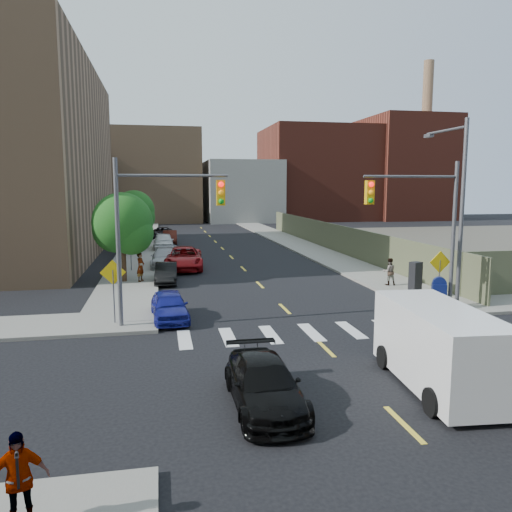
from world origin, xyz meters
name	(u,v)px	position (x,y,z in m)	size (l,w,h in m)	color
ground	(345,367)	(0.00, 0.00, 0.00)	(160.00, 160.00, 0.00)	black
sidewalk_nw	(142,239)	(-7.75, 41.50, 0.07)	(3.50, 73.00, 0.15)	gray
sidewalk_ne	(278,236)	(7.75, 41.50, 0.07)	(3.50, 73.00, 0.15)	gray
fence_north	(333,238)	(9.60, 28.00, 1.25)	(0.12, 44.00, 2.50)	#525B40
gravel_lot	(498,244)	(28.00, 30.00, 0.03)	(36.00, 42.00, 0.06)	#595447
bg_bldg_west	(55,185)	(-22.00, 70.00, 6.00)	(14.00, 18.00, 12.00)	#592319
bg_bldg_midwest	(157,176)	(-6.00, 72.00, 7.50)	(14.00, 16.00, 15.00)	#8C6B4C
bg_bldg_center	(241,191)	(8.00, 70.00, 5.00)	(12.00, 16.00, 10.00)	gray
bg_bldg_east	(316,174)	(22.00, 72.00, 8.00)	(18.00, 18.00, 16.00)	#592319
bg_bldg_fareast	(404,169)	(38.00, 70.00, 9.00)	(14.00, 16.00, 18.00)	#592319
smokestack	(425,141)	(42.00, 70.00, 14.00)	(1.80, 1.80, 28.00)	#8C6B4C
signal_nw	(156,219)	(-5.98, 6.00, 4.53)	(4.59, 0.30, 7.00)	#59595E
signal_ne	(424,216)	(5.98, 6.00, 4.53)	(4.59, 0.30, 7.00)	#59595E
streetlight_ne	(458,200)	(8.20, 6.90, 5.22)	(0.25, 3.70, 9.00)	#59595E
warn_sign_nw	(113,280)	(-7.80, 6.50, 1.99)	(1.06, 0.06, 2.83)	#59595E
warn_sign_ne	(440,268)	(7.20, 6.50, 1.99)	(1.06, 0.06, 2.83)	#59595E
warn_sign_midwest	(131,244)	(-7.80, 20.00, 1.99)	(1.06, 0.06, 2.83)	#59595E
tree_west_near	(123,226)	(-8.00, 16.05, 3.48)	(3.66, 3.64, 5.52)	#332114
tree_west_far	(134,213)	(-8.00, 31.05, 3.48)	(3.66, 3.64, 5.52)	#332114
parked_car_blue	(169,306)	(-5.50, 7.00, 0.64)	(1.52, 3.78, 1.29)	navy
parked_car_black	(166,273)	(-5.50, 15.68, 0.61)	(1.30, 3.72, 1.23)	black
parked_car_red	(184,258)	(-4.20, 20.65, 0.79)	(2.61, 5.67, 1.58)	#9E0F13
parked_car_silver	(165,258)	(-5.50, 21.65, 0.70)	(1.97, 4.84, 1.40)	#A8AAB0
parked_car_white	(163,241)	(-5.50, 31.98, 0.78)	(1.85, 4.60, 1.57)	silver
parked_car_maroon	(170,237)	(-4.79, 37.09, 0.67)	(1.42, 4.07, 1.34)	#3F140C
parked_car_grey	(163,233)	(-5.50, 41.57, 0.67)	(2.22, 4.80, 1.34)	black
black_sedan	(264,384)	(-3.20, -2.35, 0.63)	(1.77, 4.36, 1.27)	black
cargo_van	(437,344)	(2.07, -1.90, 1.27)	(2.54, 5.41, 2.41)	white
mailbox	(439,294)	(6.92, 6.00, 0.90)	(0.76, 0.68, 1.54)	#0D1750
payphone	(415,280)	(7.11, 8.57, 1.07)	(0.55, 0.45, 1.85)	black
pedestrian_west	(141,267)	(-7.02, 15.77, 1.04)	(0.65, 0.43, 1.78)	gray
pedestrian_east	(389,272)	(7.24, 11.82, 0.94)	(0.77, 0.60, 1.58)	gray
pedestrian_sw	(18,480)	(-8.29, -6.41, 1.00)	(0.99, 0.41, 1.69)	gray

